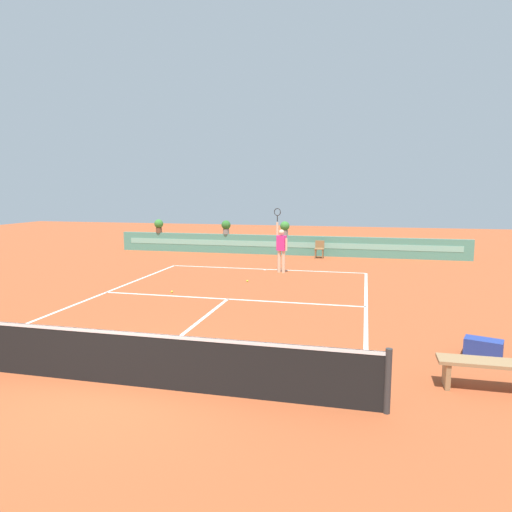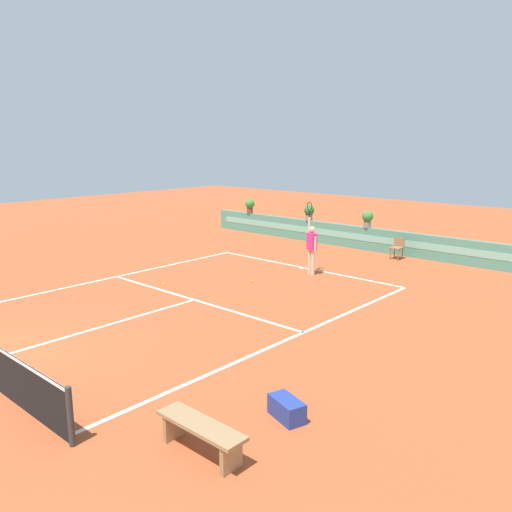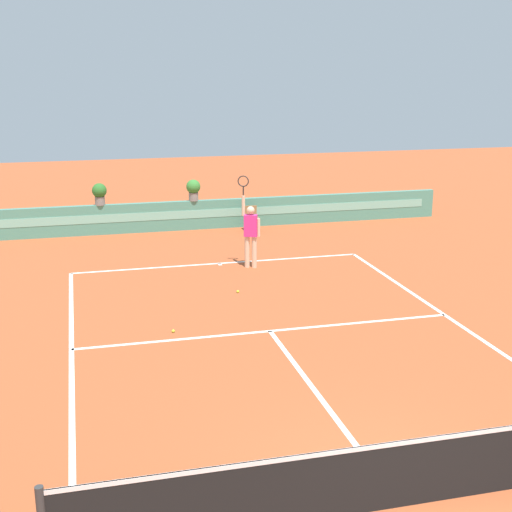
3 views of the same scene
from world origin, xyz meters
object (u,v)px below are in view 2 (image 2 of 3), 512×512
object	(u,v)px
gear_bag	(287,409)
potted_plant_centre	(367,218)
tennis_player	(312,246)
tennis_ball_near_baseline	(253,281)
potted_plant_far_left	(250,205)
tennis_ball_mid_court	(164,284)
potted_plant_left	(309,212)
ball_kid_chair	(397,247)
bench_courtside	(201,431)

from	to	relation	value
gear_bag	potted_plant_centre	distance (m)	14.97
gear_bag	potted_plant_centre	xyz separation A→B (m)	(-6.35, 13.50, 1.23)
tennis_player	tennis_ball_near_baseline	size ratio (longest dim) A/B	38.01
gear_bag	potted_plant_far_left	size ratio (longest dim) A/B	0.97
tennis_ball_near_baseline	potted_plant_far_left	bearing A→B (deg)	133.29
tennis_ball_mid_court	potted_plant_centre	size ratio (longest dim) A/B	0.09
gear_bag	tennis_ball_near_baseline	world-z (taller)	gear_bag
tennis_player	tennis_ball_mid_court	distance (m)	5.35
gear_bag	potted_plant_far_left	xyz separation A→B (m)	(-13.30, 13.50, 1.23)
potted_plant_left	ball_kid_chair	bearing A→B (deg)	-8.37
bench_courtside	gear_bag	world-z (taller)	bench_courtside
bench_courtside	gear_bag	xyz separation A→B (m)	(0.31, 1.68, -0.20)
tennis_ball_near_baseline	potted_plant_left	distance (m)	7.98
ball_kid_chair	tennis_ball_near_baseline	xyz separation A→B (m)	(-1.96, -6.53, -0.44)
gear_bag	tennis_ball_mid_court	distance (m)	9.27
gear_bag	tennis_player	distance (m)	10.13
tennis_ball_near_baseline	potted_plant_left	bearing A→B (deg)	112.56
potted_plant_left	potted_plant_centre	world-z (taller)	same
tennis_player	bench_courtside	bearing A→B (deg)	-62.30
ball_kid_chair	potted_plant_centre	bearing A→B (deg)	158.38
gear_bag	tennis_player	bearing A→B (deg)	123.73
tennis_ball_mid_court	potted_plant_left	world-z (taller)	potted_plant_left
potted_plant_far_left	tennis_ball_near_baseline	bearing A→B (deg)	-46.71
ball_kid_chair	potted_plant_far_left	distance (m)	8.88
tennis_player	tennis_ball_mid_court	size ratio (longest dim) A/B	38.01
potted_plant_far_left	potted_plant_centre	bearing A→B (deg)	0.00
tennis_ball_mid_court	potted_plant_centre	distance (m)	9.87
gear_bag	tennis_player	xyz separation A→B (m)	(-5.61, 8.40, 0.87)
ball_kid_chair	tennis_ball_mid_court	distance (m)	9.66
ball_kid_chair	gear_bag	size ratio (longest dim) A/B	1.21
gear_bag	tennis_ball_near_baseline	size ratio (longest dim) A/B	10.29
gear_bag	tennis_ball_mid_court	size ratio (longest dim) A/B	10.29
potted_plant_far_left	tennis_ball_mid_court	bearing A→B (deg)	-62.84
tennis_ball_near_baseline	potted_plant_far_left	distance (m)	10.07
ball_kid_chair	gear_bag	distance (m)	13.54
ball_kid_chair	tennis_ball_mid_court	xyz separation A→B (m)	(-3.89, -8.83, -0.44)
ball_kid_chair	potted_plant_far_left	size ratio (longest dim) A/B	1.17
tennis_player	tennis_ball_near_baseline	xyz separation A→B (m)	(-0.86, -2.15, -1.02)
potted_plant_far_left	ball_kid_chair	bearing A→B (deg)	-4.76
bench_courtside	potted_plant_far_left	bearing A→B (deg)	130.54
ball_kid_chair	bench_courtside	size ratio (longest dim) A/B	0.53
bench_courtside	gear_bag	size ratio (longest dim) A/B	2.29
potted_plant_far_left	potted_plant_centre	xyz separation A→B (m)	(6.95, 0.00, 0.00)
gear_bag	tennis_ball_near_baseline	bearing A→B (deg)	135.99
ball_kid_chair	tennis_ball_near_baseline	bearing A→B (deg)	-106.72
ball_kid_chair	potted_plant_left	distance (m)	5.12
gear_bag	tennis_ball_mid_court	world-z (taller)	gear_bag
tennis_ball_near_baseline	potted_plant_left	xyz separation A→B (m)	(-3.02, 7.26, 1.38)
bench_courtside	tennis_ball_near_baseline	world-z (taller)	bench_courtside
ball_kid_chair	tennis_ball_near_baseline	distance (m)	6.83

